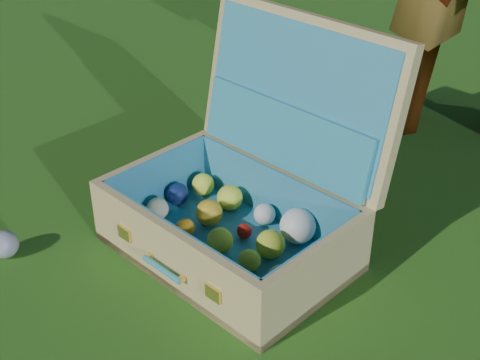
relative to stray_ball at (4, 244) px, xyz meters
name	(u,v)px	position (x,y,z in m)	size (l,w,h in m)	color
ground	(220,261)	(0.52, 0.19, -0.04)	(60.00, 60.00, 0.00)	#215114
stray_ball	(4,244)	(0.00, 0.00, 0.00)	(0.07, 0.07, 0.07)	#3D63A0
suitcase	(252,190)	(0.56, 0.30, 0.12)	(0.75, 0.70, 0.57)	tan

